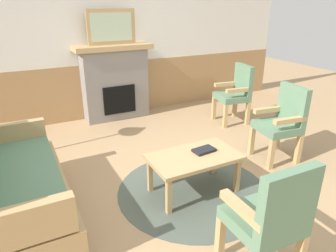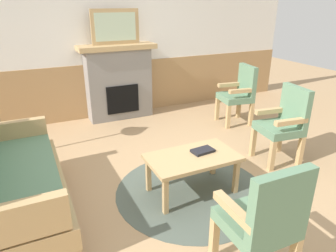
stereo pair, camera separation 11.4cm
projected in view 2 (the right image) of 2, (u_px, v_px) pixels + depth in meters
The scene contains 11 objects.
ground_plane at pixel (181, 179), 3.65m from camera, with size 14.00×14.00×0.00m, color tan.
wall_back at pixel (112, 41), 5.33m from camera, with size 7.20×0.14×2.70m.
fireplace at pixel (119, 81), 5.37m from camera, with size 1.30×0.44×1.28m.
framed_picture at pixel (115, 27), 5.02m from camera, with size 0.80×0.04×0.56m.
couch at pixel (18, 179), 2.91m from camera, with size 0.70×1.80×0.98m.
coffee_table at pixel (192, 160), 3.28m from camera, with size 0.96×0.56×0.44m.
round_rug at pixel (191, 191), 3.42m from camera, with size 1.67×1.67×0.01m, color #4C564C.
book_on_table at pixel (203, 151), 3.33m from camera, with size 0.24×0.15×0.03m, color black.
armchair_near_fireplace at pixel (284, 121), 3.91m from camera, with size 0.54×0.54×0.98m.
armchair_by_window_left at pixel (239, 92), 5.16m from camera, with size 0.55×0.55×0.98m.
armchair_front_left at pixel (264, 218), 2.17m from camera, with size 0.49×0.49×0.98m.
Camera 2 is at (-1.48, -2.77, 1.96)m, focal length 33.03 mm.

